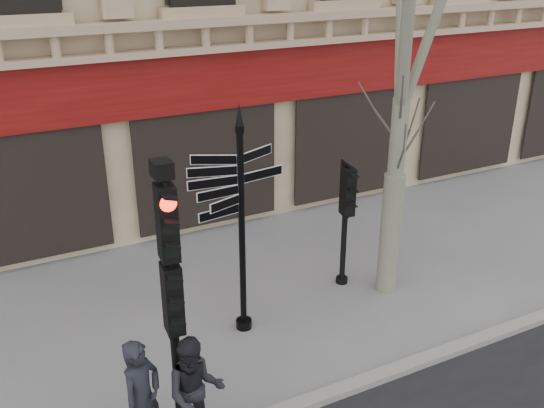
{
  "coord_description": "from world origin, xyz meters",
  "views": [
    {
      "loc": [
        -4.63,
        -7.48,
        6.32
      ],
      "look_at": [
        -0.52,
        0.6,
        2.42
      ],
      "focal_mm": 40.0,
      "sensor_mm": 36.0,
      "label": 1
    }
  ],
  "objects_px": {
    "traffic_signal_main": "(169,270)",
    "traffic_signal_secondary": "(346,204)",
    "pedestrian_b": "(195,392)",
    "fingerpost": "(241,185)",
    "pedestrian_a": "(142,399)"
  },
  "relations": [
    {
      "from": "traffic_signal_main",
      "to": "pedestrian_a",
      "type": "relative_size",
      "value": 2.27
    },
    {
      "from": "pedestrian_a",
      "to": "pedestrian_b",
      "type": "xyz_separation_m",
      "value": [
        0.67,
        -0.14,
        -0.05
      ]
    },
    {
      "from": "fingerpost",
      "to": "pedestrian_a",
      "type": "bearing_deg",
      "value": -137.77
    },
    {
      "from": "fingerpost",
      "to": "traffic_signal_secondary",
      "type": "xyz_separation_m",
      "value": [
        2.42,
        0.53,
        -1.02
      ]
    },
    {
      "from": "fingerpost",
      "to": "pedestrian_a",
      "type": "xyz_separation_m",
      "value": [
        -2.36,
        -2.02,
        -1.87
      ]
    },
    {
      "from": "traffic_signal_secondary",
      "to": "pedestrian_b",
      "type": "relative_size",
      "value": 1.49
    },
    {
      "from": "traffic_signal_main",
      "to": "traffic_signal_secondary",
      "type": "xyz_separation_m",
      "value": [
        4.21,
        2.27,
        -0.78
      ]
    },
    {
      "from": "traffic_signal_secondary",
      "to": "pedestrian_a",
      "type": "xyz_separation_m",
      "value": [
        -4.78,
        -2.56,
        -0.85
      ]
    },
    {
      "from": "fingerpost",
      "to": "pedestrian_a",
      "type": "relative_size",
      "value": 2.33
    },
    {
      "from": "traffic_signal_main",
      "to": "pedestrian_a",
      "type": "bearing_deg",
      "value": -149.55
    },
    {
      "from": "traffic_signal_secondary",
      "to": "pedestrian_b",
      "type": "height_order",
      "value": "traffic_signal_secondary"
    },
    {
      "from": "traffic_signal_main",
      "to": "pedestrian_b",
      "type": "distance_m",
      "value": 1.74
    },
    {
      "from": "pedestrian_b",
      "to": "traffic_signal_secondary",
      "type": "bearing_deg",
      "value": 47.51
    },
    {
      "from": "fingerpost",
      "to": "traffic_signal_main",
      "type": "relative_size",
      "value": 1.03
    },
    {
      "from": "traffic_signal_main",
      "to": "pedestrian_a",
      "type": "height_order",
      "value": "traffic_signal_main"
    }
  ]
}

